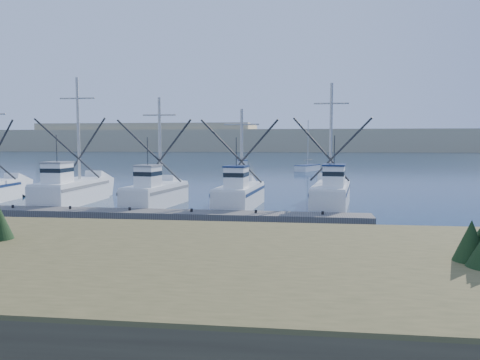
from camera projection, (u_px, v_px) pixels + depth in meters
name	position (u px, v px, depth m)	size (l,w,h in m)	color
ground	(261.00, 239.00, 22.77)	(500.00, 500.00, 0.00)	#0B1834
floating_dock	(130.00, 213.00, 29.47)	(29.89, 1.99, 0.40)	#65615A
dune_ridge	(294.00, 141.00, 230.05)	(360.00, 60.00, 10.00)	tan
trawler_fleet	(156.00, 192.00, 34.15)	(29.22, 8.59, 9.66)	white
sailboat_near	(308.00, 168.00, 74.81)	(4.25, 6.46, 8.10)	white
sailboat_far	(242.00, 162.00, 94.36)	(2.65, 5.12, 8.10)	white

